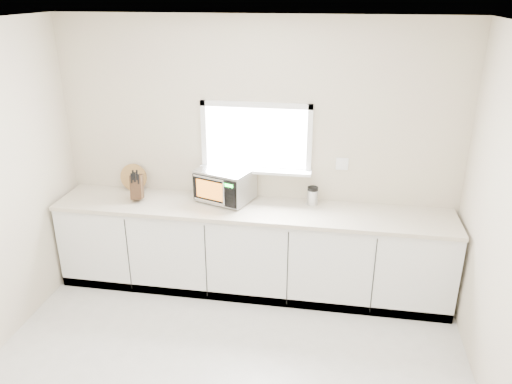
# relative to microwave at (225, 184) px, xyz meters

# --- Properties ---
(back_wall) EXTENTS (4.00, 0.17, 2.70)m
(back_wall) POSITION_rel_microwave_xyz_m (0.29, 0.16, 0.27)
(back_wall) COLOR #C6B19D
(back_wall) RESTS_ON ground
(cabinets) EXTENTS (3.92, 0.60, 0.88)m
(cabinets) POSITION_rel_microwave_xyz_m (0.29, -0.13, -0.65)
(cabinets) COLOR white
(cabinets) RESTS_ON ground
(countertop) EXTENTS (3.92, 0.64, 0.04)m
(countertop) POSITION_rel_microwave_xyz_m (0.29, -0.14, -0.19)
(countertop) COLOR beige
(countertop) RESTS_ON cabinets
(microwave) EXTENTS (0.62, 0.55, 0.33)m
(microwave) POSITION_rel_microwave_xyz_m (0.00, 0.00, 0.00)
(microwave) COLOR black
(microwave) RESTS_ON countertop
(knife_block) EXTENTS (0.16, 0.25, 0.34)m
(knife_block) POSITION_rel_microwave_xyz_m (-0.88, -0.13, -0.03)
(knife_block) COLOR #402917
(knife_block) RESTS_ON countertop
(cutting_board) EXTENTS (0.29, 0.07, 0.29)m
(cutting_board) POSITION_rel_microwave_xyz_m (-1.01, 0.11, -0.03)
(cutting_board) COLOR #AE7E43
(cutting_board) RESTS_ON countertop
(coffee_grinder) EXTENTS (0.14, 0.14, 0.19)m
(coffee_grinder) POSITION_rel_microwave_xyz_m (0.87, 0.04, -0.08)
(coffee_grinder) COLOR #B7BABF
(coffee_grinder) RESTS_ON countertop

